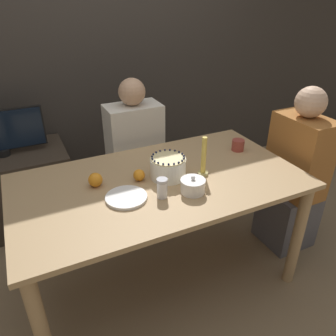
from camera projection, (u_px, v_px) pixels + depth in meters
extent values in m
plane|color=#8C7556|center=(161.00, 276.00, 2.26)|extent=(12.00, 12.00, 0.00)
cube|color=#38332D|center=(90.00, 50.00, 2.75)|extent=(8.00, 0.05, 2.60)
cube|color=tan|center=(160.00, 182.00, 1.90)|extent=(1.66, 0.91, 0.03)
cylinder|color=tan|center=(42.00, 334.00, 1.48)|extent=(0.07, 0.07, 0.75)
cylinder|color=tan|center=(297.00, 236.00, 2.06)|extent=(0.07, 0.07, 0.75)
cylinder|color=tan|center=(26.00, 232.00, 2.10)|extent=(0.07, 0.07, 0.75)
cylinder|color=tan|center=(225.00, 179.00, 2.69)|extent=(0.07, 0.07, 0.75)
cylinder|color=white|center=(168.00, 168.00, 1.89)|extent=(0.21, 0.21, 0.12)
cylinder|color=beige|center=(168.00, 158.00, 1.86)|extent=(0.20, 0.20, 0.01)
sphere|color=#191E3D|center=(182.00, 154.00, 1.89)|extent=(0.01, 0.01, 0.01)
sphere|color=#191E3D|center=(179.00, 152.00, 1.91)|extent=(0.01, 0.01, 0.01)
sphere|color=#191E3D|center=(175.00, 151.00, 1.93)|extent=(0.01, 0.01, 0.01)
sphere|color=#191E3D|center=(170.00, 150.00, 1.93)|extent=(0.01, 0.01, 0.01)
sphere|color=#191E3D|center=(165.00, 150.00, 1.93)|extent=(0.01, 0.01, 0.01)
sphere|color=#191E3D|center=(160.00, 151.00, 1.92)|extent=(0.01, 0.01, 0.01)
sphere|color=#191E3D|center=(156.00, 152.00, 1.91)|extent=(0.01, 0.01, 0.01)
sphere|color=#191E3D|center=(153.00, 154.00, 1.88)|extent=(0.01, 0.01, 0.01)
sphere|color=#191E3D|center=(152.00, 156.00, 1.86)|extent=(0.01, 0.01, 0.01)
sphere|color=#191E3D|center=(152.00, 159.00, 1.83)|extent=(0.01, 0.01, 0.01)
sphere|color=#191E3D|center=(155.00, 161.00, 1.81)|extent=(0.01, 0.01, 0.01)
sphere|color=#191E3D|center=(158.00, 163.00, 1.79)|extent=(0.01, 0.01, 0.01)
sphere|color=#191E3D|center=(163.00, 164.00, 1.78)|extent=(0.01, 0.01, 0.01)
sphere|color=#191E3D|center=(169.00, 164.00, 1.77)|extent=(0.01, 0.01, 0.01)
sphere|color=#191E3D|center=(174.00, 164.00, 1.78)|extent=(0.01, 0.01, 0.01)
sphere|color=#191E3D|center=(179.00, 162.00, 1.79)|extent=(0.01, 0.01, 0.01)
sphere|color=#191E3D|center=(182.00, 161.00, 1.81)|extent=(0.01, 0.01, 0.01)
sphere|color=#191E3D|center=(184.00, 158.00, 1.84)|extent=(0.01, 0.01, 0.01)
sphere|color=#191E3D|center=(184.00, 156.00, 1.86)|extent=(0.01, 0.01, 0.01)
cylinder|color=white|center=(193.00, 187.00, 1.76)|extent=(0.13, 0.13, 0.07)
cylinder|color=white|center=(193.00, 181.00, 1.74)|extent=(0.13, 0.13, 0.01)
sphere|color=white|center=(193.00, 178.00, 1.73)|extent=(0.02, 0.02, 0.02)
cylinder|color=white|center=(162.00, 190.00, 1.71)|extent=(0.06, 0.06, 0.09)
cylinder|color=silver|center=(162.00, 181.00, 1.68)|extent=(0.06, 0.06, 0.02)
cylinder|color=white|center=(126.00, 198.00, 1.71)|extent=(0.22, 0.22, 0.01)
cylinder|color=white|center=(126.00, 197.00, 1.71)|extent=(0.22, 0.22, 0.01)
cylinder|color=tan|center=(203.00, 174.00, 1.93)|extent=(0.06, 0.06, 0.02)
cylinder|color=gold|center=(204.00, 155.00, 1.88)|extent=(0.03, 0.03, 0.22)
cylinder|color=#993D33|center=(238.00, 145.00, 2.22)|extent=(0.08, 0.08, 0.08)
sphere|color=orange|center=(95.00, 180.00, 1.81)|extent=(0.08, 0.08, 0.08)
sphere|color=orange|center=(139.00, 175.00, 1.87)|extent=(0.07, 0.07, 0.07)
cube|color=#595960|center=(138.00, 198.00, 2.71)|extent=(0.34, 0.34, 0.45)
cube|color=silver|center=(135.00, 142.00, 2.46)|extent=(0.40, 0.24, 0.57)
sphere|color=tan|center=(132.00, 92.00, 2.28)|extent=(0.19, 0.19, 0.19)
cube|color=#595960|center=(286.00, 216.00, 2.50)|extent=(0.34, 0.34, 0.45)
cube|color=#A5662D|center=(299.00, 156.00, 2.26)|extent=(0.24, 0.40, 0.57)
sphere|color=#D8AD8C|center=(311.00, 102.00, 2.07)|extent=(0.20, 0.20, 0.20)
cube|color=#382D23|center=(13.00, 190.00, 2.65)|extent=(0.89, 0.56, 0.63)
cylinder|color=black|center=(3.00, 152.00, 2.49)|extent=(0.10, 0.10, 0.05)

